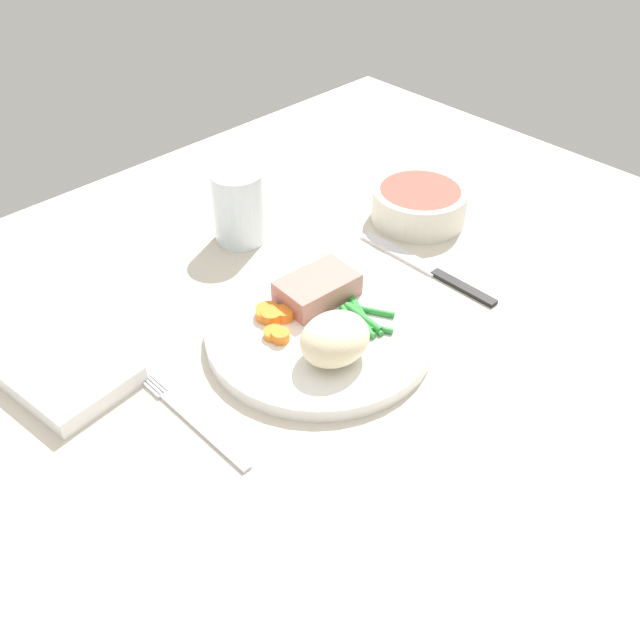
# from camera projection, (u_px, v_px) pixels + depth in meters

# --- Properties ---
(dining_table) EXTENTS (1.20, 0.90, 0.02)m
(dining_table) POSITION_uv_depth(u_px,v_px,m) (296.00, 336.00, 0.80)
(dining_table) COLOR beige
(dining_table) RESTS_ON ground
(dinner_plate) EXTENTS (0.25, 0.25, 0.02)m
(dinner_plate) POSITION_uv_depth(u_px,v_px,m) (320.00, 333.00, 0.78)
(dinner_plate) COLOR white
(dinner_plate) RESTS_ON dining_table
(meat_portion) EXTENTS (0.09, 0.06, 0.03)m
(meat_portion) POSITION_uv_depth(u_px,v_px,m) (317.00, 288.00, 0.81)
(meat_portion) COLOR #B2756B
(meat_portion) RESTS_ON dinner_plate
(mashed_potatoes) EXTENTS (0.08, 0.06, 0.05)m
(mashed_potatoes) POSITION_uv_depth(u_px,v_px,m) (335.00, 339.00, 0.72)
(mashed_potatoes) COLOR beige
(mashed_potatoes) RESTS_ON dinner_plate
(carrot_slices) EXTENTS (0.05, 0.06, 0.01)m
(carrot_slices) POSITION_uv_depth(u_px,v_px,m) (273.00, 319.00, 0.78)
(carrot_slices) COLOR orange
(carrot_slices) RESTS_ON dinner_plate
(green_beans) EXTENTS (0.06, 0.09, 0.01)m
(green_beans) POSITION_uv_depth(u_px,v_px,m) (361.00, 319.00, 0.78)
(green_beans) COLOR #2D8C38
(green_beans) RESTS_ON dinner_plate
(fork) EXTENTS (0.01, 0.17, 0.00)m
(fork) POSITION_uv_depth(u_px,v_px,m) (193.00, 420.00, 0.69)
(fork) COLOR silver
(fork) RESTS_ON dining_table
(knife) EXTENTS (0.02, 0.20, 0.01)m
(knife) POSITION_uv_depth(u_px,v_px,m) (429.00, 269.00, 0.88)
(knife) COLOR black
(knife) RESTS_ON dining_table
(water_glass) EXTENTS (0.07, 0.07, 0.10)m
(water_glass) POSITION_uv_depth(u_px,v_px,m) (239.00, 211.00, 0.91)
(water_glass) COLOR silver
(water_glass) RESTS_ON dining_table
(salad_bowl) EXTENTS (0.13, 0.13, 0.05)m
(salad_bowl) POSITION_uv_depth(u_px,v_px,m) (419.00, 203.00, 0.96)
(salad_bowl) COLOR silver
(salad_bowl) RESTS_ON dining_table
(napkin) EXTENTS (0.12, 0.15, 0.02)m
(napkin) POSITION_uv_depth(u_px,v_px,m) (64.00, 371.00, 0.73)
(napkin) COLOR white
(napkin) RESTS_ON dining_table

